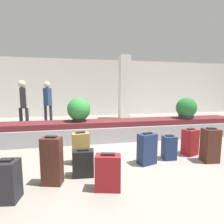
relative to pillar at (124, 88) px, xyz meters
name	(u,v)px	position (x,y,z in m)	size (l,w,h in m)	color
ground_plane	(123,155)	(-1.35, -4.93, -1.60)	(18.00, 18.00, 0.00)	gray
back_wall	(95,88)	(-1.35, 1.55, 0.00)	(18.00, 0.06, 3.20)	silver
carousel	(112,130)	(-1.35, -3.59, -1.32)	(8.32, 0.89, 0.58)	#9E9EA3
pillar	(124,88)	(0.00, 0.00, 0.00)	(0.52, 0.52, 3.20)	silver
suitcase_0	(169,148)	(-0.44, -5.34, -1.34)	(0.27, 0.25, 0.54)	navy
suitcase_1	(210,145)	(0.33, -5.63, -1.25)	(0.32, 0.29, 0.72)	#472319
suitcase_2	(147,149)	(-1.00, -5.48, -1.29)	(0.40, 0.32, 0.65)	navy
suitcase_3	(108,172)	(-1.93, -6.25, -1.33)	(0.41, 0.29, 0.57)	maroon
suitcase_4	(81,148)	(-2.31, -5.18, -1.28)	(0.36, 0.24, 0.66)	#A3843D
suitcase_5	(8,181)	(-3.29, -6.25, -1.32)	(0.30, 0.30, 0.59)	#232328
suitcase_6	(52,161)	(-2.77, -5.92, -1.22)	(0.34, 0.26, 0.79)	#472319
suitcase_7	(190,142)	(0.17, -5.20, -1.30)	(0.38, 0.34, 0.62)	maroon
suitcase_8	(83,163)	(-2.28, -5.74, -1.37)	(0.37, 0.24, 0.49)	black
potted_plant_0	(79,110)	(-2.32, -3.56, -0.68)	(0.67, 0.67, 0.69)	#2D2D2D
potted_plant_1	(186,109)	(1.05, -3.69, -0.70)	(0.64, 0.64, 0.66)	#2D2D2D
traveler_0	(23,101)	(-4.20, -2.20, -0.50)	(0.31, 0.36, 1.81)	#282833
traveler_1	(48,100)	(-3.53, -1.37, -0.49)	(0.35, 0.36, 1.82)	#282833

